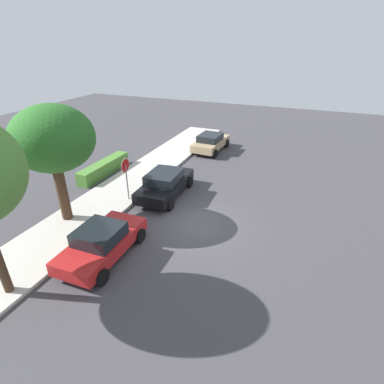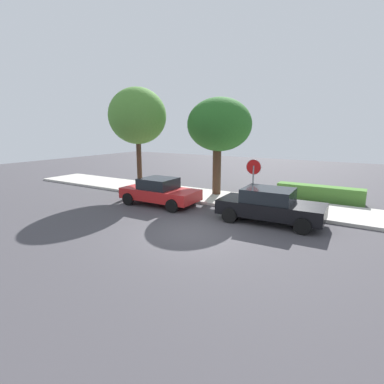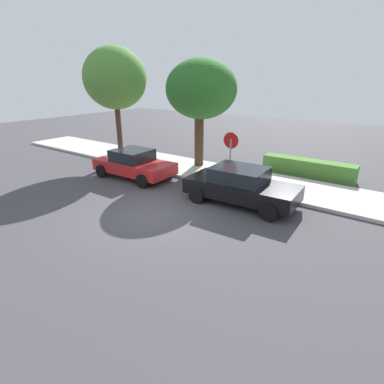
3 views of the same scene
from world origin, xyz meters
name	(u,v)px [view 1 (image 1 of 3)]	position (x,y,z in m)	size (l,w,h in m)	color
ground_plane	(199,223)	(0.00, 0.00, 0.00)	(60.00, 60.00, 0.00)	#423F44
sidewalk_curb	(105,201)	(0.00, 5.53, 0.07)	(32.00, 3.12, 0.14)	beige
stop_sign	(126,173)	(0.69, 4.44, 1.70)	(0.76, 0.08, 2.48)	gray
parked_car_black	(165,183)	(2.06, 2.85, 0.74)	(4.42, 2.22, 1.45)	black
parked_car_red	(102,242)	(-3.76, 2.77, 0.70)	(4.10, 2.14, 1.40)	red
parked_car_tan	(211,142)	(10.34, 3.00, 0.71)	(4.10, 2.19, 1.37)	tan
street_tree_near_corner	(53,139)	(-2.04, 6.11, 4.10)	(3.63, 3.63, 5.64)	#422D1E
front_yard_hedge	(104,168)	(3.23, 7.96, 0.43)	(4.47, 0.81, 0.86)	#4C8433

